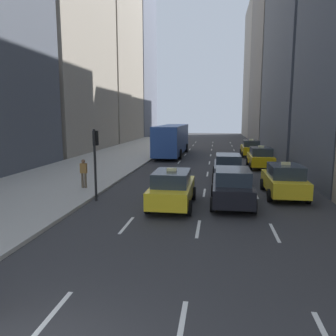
{
  "coord_description": "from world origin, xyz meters",
  "views": [
    {
      "loc": [
        3.22,
        -3.94,
        4.22
      ],
      "look_at": [
        0.93,
        11.45,
        1.76
      ],
      "focal_mm": 35.0,
      "sensor_mm": 36.0,
      "label": 1
    }
  ],
  "objects_px": {
    "sedan_black_near": "(232,187)",
    "pedestrian_far_walking": "(84,172)",
    "taxi_fourth": "(260,157)",
    "sedan_silver_behind": "(228,167)",
    "taxi_lead": "(251,148)",
    "city_bus": "(172,139)",
    "taxi_third": "(284,180)",
    "taxi_second": "(172,188)",
    "traffic_light_pole": "(95,153)"
  },
  "relations": [
    {
      "from": "sedan_black_near",
      "to": "taxi_second",
      "type": "bearing_deg",
      "value": -165.89
    },
    {
      "from": "taxi_lead",
      "to": "sedan_black_near",
      "type": "xyz_separation_m",
      "value": [
        -2.8,
        -19.92,
        0.02
      ]
    },
    {
      "from": "city_bus",
      "to": "traffic_light_pole",
      "type": "bearing_deg",
      "value": -93.29
    },
    {
      "from": "sedan_black_near",
      "to": "traffic_light_pole",
      "type": "distance_m",
      "value": 6.92
    },
    {
      "from": "taxi_third",
      "to": "sedan_silver_behind",
      "type": "relative_size",
      "value": 0.96
    },
    {
      "from": "taxi_third",
      "to": "sedan_silver_behind",
      "type": "distance_m",
      "value": 5.1
    },
    {
      "from": "taxi_fourth",
      "to": "pedestrian_far_walking",
      "type": "height_order",
      "value": "taxi_fourth"
    },
    {
      "from": "city_bus",
      "to": "sedan_silver_behind",
      "type": "bearing_deg",
      "value": -67.14
    },
    {
      "from": "taxi_third",
      "to": "taxi_fourth",
      "type": "height_order",
      "value": "same"
    },
    {
      "from": "taxi_lead",
      "to": "city_bus",
      "type": "relative_size",
      "value": 0.38
    },
    {
      "from": "taxi_lead",
      "to": "taxi_fourth",
      "type": "xyz_separation_m",
      "value": [
        0.0,
        -8.02,
        0.0
      ]
    },
    {
      "from": "taxi_second",
      "to": "sedan_black_near",
      "type": "relative_size",
      "value": 0.98
    },
    {
      "from": "sedan_black_near",
      "to": "pedestrian_far_walking",
      "type": "distance_m",
      "value": 8.5
    },
    {
      "from": "taxi_third",
      "to": "taxi_fourth",
      "type": "relative_size",
      "value": 1.0
    },
    {
      "from": "taxi_third",
      "to": "city_bus",
      "type": "bearing_deg",
      "value": 115.57
    },
    {
      "from": "taxi_second",
      "to": "taxi_third",
      "type": "bearing_deg",
      "value": 26.9
    },
    {
      "from": "pedestrian_far_walking",
      "to": "city_bus",
      "type": "bearing_deg",
      "value": 81.47
    },
    {
      "from": "sedan_black_near",
      "to": "traffic_light_pole",
      "type": "bearing_deg",
      "value": -179.16
    },
    {
      "from": "taxi_second",
      "to": "sedan_silver_behind",
      "type": "height_order",
      "value": "taxi_second"
    },
    {
      "from": "pedestrian_far_walking",
      "to": "traffic_light_pole",
      "type": "distance_m",
      "value": 2.88
    },
    {
      "from": "sedan_silver_behind",
      "to": "taxi_third",
      "type": "bearing_deg",
      "value": -56.71
    },
    {
      "from": "taxi_third",
      "to": "sedan_black_near",
      "type": "xyz_separation_m",
      "value": [
        -2.8,
        -2.14,
        0.02
      ]
    },
    {
      "from": "city_bus",
      "to": "taxi_second",
      "type": "bearing_deg",
      "value": -82.16
    },
    {
      "from": "traffic_light_pole",
      "to": "taxi_lead",
      "type": "bearing_deg",
      "value": 64.5
    },
    {
      "from": "taxi_third",
      "to": "traffic_light_pole",
      "type": "xyz_separation_m",
      "value": [
        -9.55,
        -2.24,
        1.53
      ]
    },
    {
      "from": "pedestrian_far_walking",
      "to": "taxi_lead",
      "type": "bearing_deg",
      "value": 58.36
    },
    {
      "from": "taxi_third",
      "to": "city_bus",
      "type": "height_order",
      "value": "city_bus"
    },
    {
      "from": "taxi_fourth",
      "to": "traffic_light_pole",
      "type": "xyz_separation_m",
      "value": [
        -9.55,
        -12.0,
        1.53
      ]
    },
    {
      "from": "taxi_second",
      "to": "taxi_third",
      "type": "xyz_separation_m",
      "value": [
        5.6,
        2.84,
        0.0
      ]
    },
    {
      "from": "taxi_fourth",
      "to": "sedan_silver_behind",
      "type": "bearing_deg",
      "value": -116.96
    },
    {
      "from": "taxi_fourth",
      "to": "traffic_light_pole",
      "type": "distance_m",
      "value": 15.42
    },
    {
      "from": "taxi_second",
      "to": "pedestrian_far_walking",
      "type": "height_order",
      "value": "taxi_second"
    },
    {
      "from": "taxi_lead",
      "to": "taxi_second",
      "type": "xyz_separation_m",
      "value": [
        -5.6,
        -20.63,
        0.0
      ]
    },
    {
      "from": "sedan_silver_behind",
      "to": "pedestrian_far_walking",
      "type": "relative_size",
      "value": 2.78
    },
    {
      "from": "taxi_second",
      "to": "traffic_light_pole",
      "type": "height_order",
      "value": "traffic_light_pole"
    },
    {
      "from": "taxi_second",
      "to": "pedestrian_far_walking",
      "type": "xyz_separation_m",
      "value": [
        -5.48,
        2.65,
        0.19
      ]
    },
    {
      "from": "sedan_black_near",
      "to": "city_bus",
      "type": "height_order",
      "value": "city_bus"
    },
    {
      "from": "taxi_lead",
      "to": "taxi_second",
      "type": "distance_m",
      "value": 21.38
    },
    {
      "from": "taxi_lead",
      "to": "sedan_black_near",
      "type": "height_order",
      "value": "taxi_lead"
    },
    {
      "from": "sedan_black_near",
      "to": "city_bus",
      "type": "distance_m",
      "value": 20.52
    },
    {
      "from": "traffic_light_pole",
      "to": "sedan_black_near",
      "type": "bearing_deg",
      "value": 0.84
    },
    {
      "from": "taxi_second",
      "to": "taxi_third",
      "type": "distance_m",
      "value": 6.28
    },
    {
      "from": "sedan_black_near",
      "to": "pedestrian_far_walking",
      "type": "height_order",
      "value": "pedestrian_far_walking"
    },
    {
      "from": "taxi_lead",
      "to": "sedan_black_near",
      "type": "relative_size",
      "value": 0.98
    },
    {
      "from": "taxi_second",
      "to": "taxi_fourth",
      "type": "bearing_deg",
      "value": 66.05
    },
    {
      "from": "sedan_black_near",
      "to": "city_bus",
      "type": "relative_size",
      "value": 0.39
    },
    {
      "from": "traffic_light_pole",
      "to": "taxi_second",
      "type": "bearing_deg",
      "value": -8.71
    },
    {
      "from": "taxi_lead",
      "to": "sedan_silver_behind",
      "type": "height_order",
      "value": "taxi_lead"
    },
    {
      "from": "taxi_fourth",
      "to": "traffic_light_pole",
      "type": "height_order",
      "value": "traffic_light_pole"
    },
    {
      "from": "city_bus",
      "to": "traffic_light_pole",
      "type": "distance_m",
      "value": 19.86
    }
  ]
}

